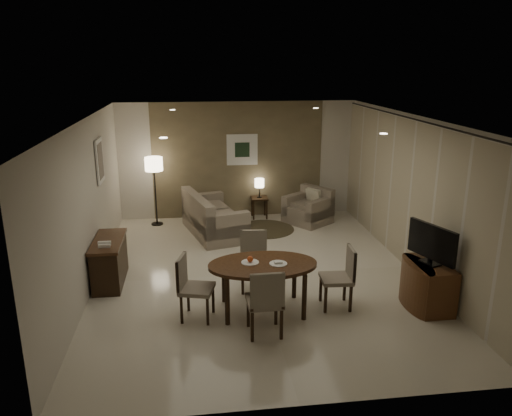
{
  "coord_description": "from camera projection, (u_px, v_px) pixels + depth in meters",
  "views": [
    {
      "loc": [
        -1.06,
        -7.96,
        3.59
      ],
      "look_at": [
        0.0,
        0.2,
        1.15
      ],
      "focal_mm": 35.0,
      "sensor_mm": 36.0,
      "label": 1
    }
  ],
  "objects": [
    {
      "name": "room_shell",
      "position": [
        255.0,
        194.0,
        8.72
      ],
      "size": [
        5.5,
        7.0,
        2.7
      ],
      "color": "beige",
      "rests_on": "ground"
    },
    {
      "name": "taupe_accent",
      "position": [
        238.0,
        160.0,
        11.65
      ],
      "size": [
        3.96,
        0.03,
        2.7
      ],
      "primitive_type": "cube",
      "color": "#766749",
      "rests_on": "wall_back"
    },
    {
      "name": "curtain_wall",
      "position": [
        410.0,
        196.0,
        8.68
      ],
      "size": [
        0.08,
        6.7,
        2.58
      ],
      "primitive_type": null,
      "color": "#BAB191",
      "rests_on": "wall_right"
    },
    {
      "name": "curtain_rod",
      "position": [
        417.0,
        120.0,
        8.3
      ],
      "size": [
        0.03,
        6.8,
        0.03
      ],
      "primitive_type": "cylinder",
      "rotation": [
        1.57,
        0.0,
        0.0
      ],
      "color": "black",
      "rests_on": "wall_right"
    },
    {
      "name": "art_back_frame",
      "position": [
        242.0,
        150.0,
        11.57
      ],
      "size": [
        0.72,
        0.03,
        0.72
      ],
      "primitive_type": "cube",
      "color": "silver",
      "rests_on": "wall_back"
    },
    {
      "name": "art_back_canvas",
      "position": [
        242.0,
        150.0,
        11.55
      ],
      "size": [
        0.34,
        0.01,
        0.34
      ],
      "primitive_type": "cube",
      "color": "black",
      "rests_on": "wall_back"
    },
    {
      "name": "art_left_frame",
      "position": [
        100.0,
        161.0,
        9.0
      ],
      "size": [
        0.03,
        0.6,
        0.8
      ],
      "primitive_type": "cube",
      "color": "silver",
      "rests_on": "wall_left"
    },
    {
      "name": "art_left_canvas",
      "position": [
        101.0,
        161.0,
        9.0
      ],
      "size": [
        0.01,
        0.46,
        0.64
      ],
      "primitive_type": "cube",
      "color": "gray",
      "rests_on": "wall_left"
    },
    {
      "name": "downlight_nl",
      "position": [
        163.0,
        138.0,
        6.07
      ],
      "size": [
        0.1,
        0.1,
        0.01
      ],
      "primitive_type": "cylinder",
      "color": "white",
      "rests_on": "ceiling"
    },
    {
      "name": "downlight_nr",
      "position": [
        384.0,
        134.0,
        6.42
      ],
      "size": [
        0.1,
        0.1,
        0.01
      ],
      "primitive_type": "cylinder",
      "color": "white",
      "rests_on": "ceiling"
    },
    {
      "name": "downlight_fl",
      "position": [
        172.0,
        110.0,
        9.5
      ],
      "size": [
        0.1,
        0.1,
        0.01
      ],
      "primitive_type": "cylinder",
      "color": "white",
      "rests_on": "ceiling"
    },
    {
      "name": "downlight_fr",
      "position": [
        316.0,
        108.0,
        9.84
      ],
      "size": [
        0.1,
        0.1,
        0.01
      ],
      "primitive_type": "cylinder",
      "color": "white",
      "rests_on": "ceiling"
    },
    {
      "name": "console_desk",
      "position": [
        110.0,
        261.0,
        8.31
      ],
      "size": [
        0.48,
        1.2,
        0.75
      ],
      "primitive_type": null,
      "color": "#4F3119",
      "rests_on": "floor"
    },
    {
      "name": "telephone",
      "position": [
        105.0,
        244.0,
        7.9
      ],
      "size": [
        0.2,
        0.14,
        0.09
      ],
      "primitive_type": null,
      "color": "white",
      "rests_on": "console_desk"
    },
    {
      "name": "tv_cabinet",
      "position": [
        429.0,
        285.0,
        7.49
      ],
      "size": [
        0.48,
        0.9,
        0.7
      ],
      "primitive_type": null,
      "color": "brown",
      "rests_on": "floor"
    },
    {
      "name": "flat_tv",
      "position": [
        432.0,
        243.0,
        7.3
      ],
      "size": [
        0.36,
        0.85,
        0.6
      ],
      "primitive_type": null,
      "rotation": [
        0.0,
        0.0,
        0.35
      ],
      "color": "black",
      "rests_on": "tv_cabinet"
    },
    {
      "name": "dining_table",
      "position": [
        263.0,
        287.0,
        7.36
      ],
      "size": [
        1.6,
        1.0,
        0.75
      ],
      "primitive_type": null,
      "color": "#4F3119",
      "rests_on": "floor"
    },
    {
      "name": "chair_near",
      "position": [
        265.0,
        300.0,
        6.72
      ],
      "size": [
        0.48,
        0.48,
        0.98
      ],
      "primitive_type": null,
      "rotation": [
        0.0,
        0.0,
        3.16
      ],
      "color": "gray",
      "rests_on": "floor"
    },
    {
      "name": "chair_far",
      "position": [
        254.0,
        262.0,
        8.03
      ],
      "size": [
        0.49,
        0.49,
        0.94
      ],
      "primitive_type": null,
      "rotation": [
        0.0,
        0.0,
        -0.09
      ],
      "color": "gray",
      "rests_on": "floor"
    },
    {
      "name": "chair_left",
      "position": [
        197.0,
        288.0,
        7.12
      ],
      "size": [
        0.55,
        0.55,
        0.94
      ],
      "primitive_type": null,
      "rotation": [
        0.0,
        0.0,
        1.32
      ],
      "color": "gray",
      "rests_on": "floor"
    },
    {
      "name": "chair_right",
      "position": [
        336.0,
        278.0,
        7.46
      ],
      "size": [
        0.48,
        0.48,
        0.94
      ],
      "primitive_type": null,
      "rotation": [
        0.0,
        0.0,
        -1.63
      ],
      "color": "gray",
      "rests_on": "floor"
    },
    {
      "name": "plate_a",
      "position": [
        250.0,
        262.0,
        7.28
      ],
      "size": [
        0.26,
        0.26,
        0.02
      ],
      "primitive_type": "cylinder",
      "color": "white",
      "rests_on": "dining_table"
    },
    {
      "name": "plate_b",
      "position": [
        278.0,
        264.0,
        7.23
      ],
      "size": [
        0.26,
        0.26,
        0.02
      ],
      "primitive_type": "cylinder",
      "color": "white",
      "rests_on": "dining_table"
    },
    {
      "name": "fruit_apple",
      "position": [
        250.0,
        259.0,
        7.27
      ],
      "size": [
        0.09,
        0.09,
        0.09
      ],
      "primitive_type": "sphere",
      "color": "#C34416",
      "rests_on": "plate_a"
    },
    {
      "name": "napkin",
      "position": [
        278.0,
        262.0,
        7.23
      ],
      "size": [
        0.12,
        0.08,
        0.03
      ],
      "primitive_type": "cube",
      "color": "white",
      "rests_on": "plate_b"
    },
    {
      "name": "round_rug",
      "position": [
        265.0,
        229.0,
        11.04
      ],
      "size": [
        1.3,
        1.3,
        0.01
      ],
      "primitive_type": "cylinder",
      "color": "#463927",
      "rests_on": "floor"
    },
    {
      "name": "sofa",
      "position": [
        214.0,
        214.0,
        10.65
      ],
      "size": [
        2.05,
        1.39,
        0.88
      ],
      "primitive_type": null,
      "rotation": [
        0.0,
        0.0,
        1.84
      ],
      "color": "gray",
      "rests_on": "floor"
    },
    {
      "name": "armchair",
      "position": [
        308.0,
        206.0,
        11.39
      ],
      "size": [
        1.21,
        1.22,
        0.79
      ],
      "primitive_type": null,
      "rotation": [
        0.0,
        0.0,
        -0.92
      ],
      "color": "gray",
      "rests_on": "floor"
    },
    {
      "name": "side_table",
      "position": [
        259.0,
        207.0,
        11.8
      ],
      "size": [
        0.39,
        0.39,
        0.49
      ],
      "primitive_type": null,
      "color": "black",
      "rests_on": "floor"
    },
    {
      "name": "table_lamp",
      "position": [
        259.0,
        187.0,
        11.66
      ],
      "size": [
        0.22,
        0.22,
        0.5
      ],
      "primitive_type": null,
      "color": "#FFEAC1",
      "rests_on": "side_table"
    },
    {
      "name": "floor_lamp",
      "position": [
        155.0,
        191.0,
        11.15
      ],
      "size": [
        0.39,
        0.39,
        1.55
      ],
      "primitive_type": null,
      "color": "#FFE5B7",
      "rests_on": "floor"
    }
  ]
}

